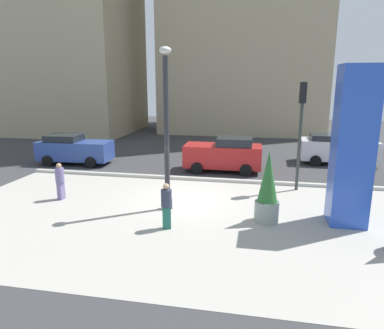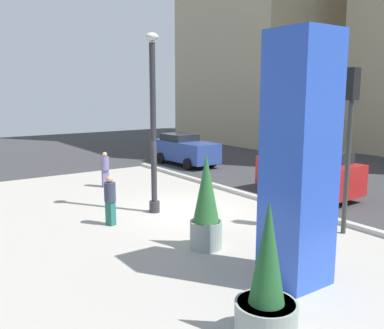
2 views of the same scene
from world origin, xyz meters
TOP-DOWN VIEW (x-y plane):
  - ground_plane at (0.00, 4.00)m, footprint 60.00×60.00m
  - plaza_pavement at (0.00, -2.00)m, footprint 18.00×10.00m
  - curb_strip at (0.00, 3.12)m, footprint 18.00×0.24m
  - lamp_post at (-0.50, -1.04)m, footprint 0.44×0.44m
  - art_pillar_blue at (6.00, -1.22)m, footprint 1.21×1.21m
  - potted_plant_by_pillar at (3.28, -1.63)m, footprint 0.86×0.86m
  - traffic_light_far_side at (4.67, 2.45)m, footprint 0.28×0.42m
  - car_far_lane at (-7.95, 5.34)m, footprint 4.35×2.08m
  - car_intersection at (7.49, 8.34)m, footprint 4.38×2.20m
  - car_curb_west at (1.05, 5.25)m, footprint 4.20×2.04m
  - pedestrian_crossing at (-5.18, -0.81)m, footprint 0.40×0.40m
  - pedestrian_on_sidewalk at (-0.04, -2.89)m, footprint 0.45×0.45m

SIDE VIEW (x-z plane):
  - ground_plane at x=0.00m, z-range 0.00..0.00m
  - plaza_pavement at x=0.00m, z-range -0.01..0.01m
  - curb_strip at x=0.00m, z-range 0.00..0.16m
  - pedestrian_crossing at x=-5.18m, z-range 0.08..1.65m
  - pedestrian_on_sidewalk at x=-0.04m, z-range 0.08..1.68m
  - car_far_lane at x=-7.95m, z-range 0.01..1.77m
  - car_intersection at x=7.49m, z-range 0.03..1.79m
  - car_curb_west at x=1.05m, z-range 0.00..1.89m
  - potted_plant_by_pillar at x=3.28m, z-range -0.13..2.45m
  - art_pillar_blue at x=6.00m, z-range 0.00..5.42m
  - lamp_post at x=-0.50m, z-range -0.08..5.99m
  - traffic_light_far_side at x=4.67m, z-range 0.84..5.67m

